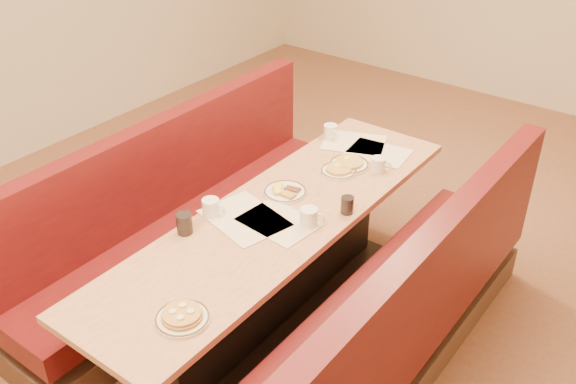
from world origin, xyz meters
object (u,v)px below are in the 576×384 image
Objects in this scene: coffee_mug_a at (309,217)px; coffee_mug_d at (331,132)px; eggs_plate at (285,191)px; booth_left at (186,227)px; soda_tumbler_near at (184,224)px; coffee_mug_b at (212,208)px; pancake_plate at (182,317)px; diner_table at (279,270)px; coffee_mug_c at (379,165)px; soda_tumbler_mid at (347,205)px; booth_right at (394,327)px.

coffee_mug_a reaches higher than coffee_mug_d.
eggs_plate is at bearing 127.80° from coffee_mug_a.
booth_left reaches higher than soda_tumbler_near.
coffee_mug_b is (0.46, -0.22, 0.44)m from booth_left.
coffee_mug_d reaches higher than pancake_plate.
diner_table is 0.86m from coffee_mug_c.
coffee_mug_c is at bearing 37.95° from booth_left.
pancake_plate is at bearing -95.72° from soda_tumbler_mid.
booth_right is (1.46, 0.00, 0.00)m from booth_left.
booth_left is 19.28× the size of coffee_mug_a.
coffee_mug_a is (-0.54, 0.01, 0.44)m from booth_right.
soda_tumbler_near is (-0.47, -0.43, 0.00)m from coffee_mug_a.
booth_right is 21.33× the size of coffee_mug_c.
soda_tumbler_near reaches higher than diner_table.
eggs_plate is at bearing 50.13° from coffee_mug_b.
diner_table is 21.33× the size of coffee_mug_c.
coffee_mug_d reaches higher than eggs_plate.
pancake_plate is 1.85m from coffee_mug_d.
coffee_mug_a reaches higher than soda_tumbler_mid.
soda_tumbler_near is at bearing -130.65° from soda_tumbler_mid.
booth_right is (0.73, 0.00, -0.01)m from diner_table.
eggs_plate is 1.89× the size of coffee_mug_b.
coffee_mug_b is at bearing 88.92° from soda_tumbler_near.
coffee_mug_b is at bearing -140.70° from soda_tumbler_mid.
coffee_mug_a is (0.92, 0.01, 0.44)m from booth_left.
coffee_mug_d is at bearing 63.38° from booth_left.
booth_left is 10.30× the size of eggs_plate.
diner_table is 0.66m from soda_tumbler_near.
soda_tumbler_near is (-0.00, -0.20, 0.00)m from coffee_mug_b.
coffee_mug_b is at bearing -136.94° from coffee_mug_c.
booth_left is 20.75× the size of coffee_mug_d.
diner_table is at bearing -50.09° from coffee_mug_d.
pancake_plate is 1.84× the size of coffee_mug_a.
coffee_mug_b reaches higher than diner_table.
coffee_mug_a reaches higher than eggs_plate.
booth_left is 1.00× the size of booth_right.
pancake_plate is (-0.56, -0.89, 0.41)m from booth_right.
soda_tumbler_near is at bearing 133.67° from pancake_plate.
soda_tumbler_near is 0.86m from soda_tumbler_mid.
coffee_mug_b is at bearing 123.69° from pancake_plate.
eggs_plate is at bearing 16.66° from booth_left.
pancake_plate is 1.11m from eggs_plate.
booth_left is 22.33× the size of soda_tumbler_near.
coffee_mug_c is at bearing 46.53° from coffee_mug_b.
pancake_plate is 1.86× the size of coffee_mug_b.
coffee_mug_d is at bearing 89.85° from soda_tumbler_near.
coffee_mug_a is 1.11× the size of coffee_mug_c.
pancake_plate is (0.90, -0.89, 0.41)m from booth_left.
coffee_mug_d is at bearing 106.91° from diner_table.
coffee_mug_b is 1.05m from coffee_mug_c.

